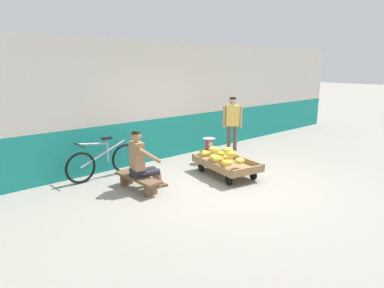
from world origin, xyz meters
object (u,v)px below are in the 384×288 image
weighing_scale (209,144)px  shopping_bag (221,159)px  low_bench (138,180)px  customer_adult (232,120)px  vendor_seated (141,160)px  bicycle_near_left (104,161)px  plastic_crate (209,156)px  banana_cart (226,165)px

weighing_scale → shopping_bag: weighing_scale is taller
low_bench → customer_adult: bearing=8.0°
vendor_seated → bicycle_near_left: size_ratio=0.69×
customer_adult → plastic_crate: bearing=179.2°
vendor_seated → weighing_scale: (2.24, 0.47, -0.11)m
low_bench → bicycle_near_left: bearing=96.5°
customer_adult → bicycle_near_left: bearing=168.8°
low_bench → bicycle_near_left: bicycle_near_left is taller
bicycle_near_left → shopping_bag: size_ratio=6.92×
bicycle_near_left → customer_adult: (3.27, -0.64, 0.60)m
low_bench → customer_adult: size_ratio=0.73×
weighing_scale → bicycle_near_left: size_ratio=0.18×
vendor_seated → shopping_bag: size_ratio=4.75×
low_bench → weighing_scale: (2.33, 0.45, 0.25)m
low_bench → vendor_seated: vendor_seated is taller
banana_cart → plastic_crate: (0.45, 0.98, -0.09)m
vendor_seated → plastic_crate: vendor_seated is taller
plastic_crate → vendor_seated: bearing=-168.2°
plastic_crate → bicycle_near_left: (-2.45, 0.63, 0.20)m
plastic_crate → customer_adult: customer_adult is taller
vendor_seated → weighing_scale: size_ratio=3.80×
banana_cart → plastic_crate: size_ratio=4.37×
plastic_crate → bicycle_near_left: 2.54m
low_bench → weighing_scale: weighing_scale is taller
customer_adult → vendor_seated: bearing=-171.5°
low_bench → weighing_scale: 2.38m
banana_cart → vendor_seated: 1.89m
weighing_scale → shopping_bag: bearing=-68.9°
low_bench → weighing_scale: size_ratio=3.71×
vendor_seated → low_bench: bearing=170.8°
banana_cart → plastic_crate: banana_cart is taller
banana_cart → shopping_bag: 0.89m
plastic_crate → low_bench: bearing=-169.0°
banana_cart → plastic_crate: bearing=65.4°
low_bench → customer_adult: 3.26m
plastic_crate → customer_adult: 1.15m
weighing_scale → low_bench: bearing=-169.0°
shopping_bag → vendor_seated: bearing=-176.2°
weighing_scale → customer_adult: (0.82, -0.01, 0.50)m
weighing_scale → customer_adult: size_ratio=0.20×
bicycle_near_left → customer_adult: size_ratio=1.09×
vendor_seated → bicycle_near_left: (-0.21, 1.10, -0.21)m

